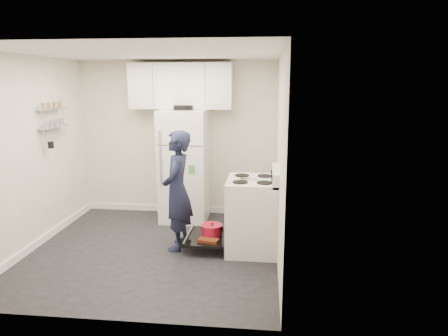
# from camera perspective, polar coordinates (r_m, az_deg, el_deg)

# --- Properties ---
(room) EXTENTS (3.21, 3.21, 2.51)m
(room) POSITION_cam_1_polar(r_m,az_deg,el_deg) (5.12, -10.61, 1.23)
(room) COLOR black
(room) RESTS_ON ground
(electric_range) EXTENTS (0.66, 0.76, 1.10)m
(electric_range) POSITION_cam_1_polar(r_m,az_deg,el_deg) (5.22, 3.93, -6.77)
(electric_range) COLOR silver
(electric_range) RESTS_ON ground
(open_oven_door) EXTENTS (0.55, 0.70, 0.22)m
(open_oven_door) POSITION_cam_1_polar(r_m,az_deg,el_deg) (5.38, -2.17, -9.36)
(open_oven_door) COLOR black
(open_oven_door) RESTS_ON ground
(refrigerator) EXTENTS (0.72, 0.74, 1.82)m
(refrigerator) POSITION_cam_1_polar(r_m,az_deg,el_deg) (6.30, -5.67, 0.40)
(refrigerator) COLOR white
(refrigerator) RESTS_ON ground
(upper_cabinets) EXTENTS (1.60, 0.33, 0.70)m
(upper_cabinets) POSITION_cam_1_polar(r_m,az_deg,el_deg) (6.36, -6.16, 11.58)
(upper_cabinets) COLOR silver
(upper_cabinets) RESTS_ON room
(wall_shelf_rack) EXTENTS (0.14, 0.60, 0.61)m
(wall_shelf_rack) POSITION_cam_1_polar(r_m,az_deg,el_deg) (6.06, -23.24, 6.61)
(wall_shelf_rack) COLOR #B2B2B7
(wall_shelf_rack) RESTS_ON room
(person) EXTENTS (0.39, 0.58, 1.57)m
(person) POSITION_cam_1_polar(r_m,az_deg,el_deg) (5.21, -6.70, -3.23)
(person) COLOR #171A33
(person) RESTS_ON ground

